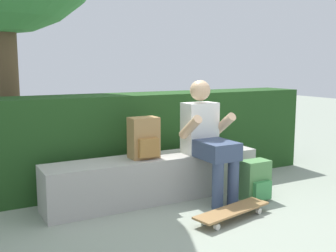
{
  "coord_description": "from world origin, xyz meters",
  "views": [
    {
      "loc": [
        -1.77,
        -3.19,
        1.34
      ],
      "look_at": [
        0.11,
        0.26,
        0.75
      ],
      "focal_mm": 43.33,
      "sensor_mm": 36.0,
      "label": 1
    }
  ],
  "objects_px": {
    "person_skater": "(207,136)",
    "bench_main": "(155,178)",
    "skateboard_near_person": "(232,211)",
    "backpack_on_bench": "(144,138)",
    "backpack_on_ground": "(256,181)"
  },
  "relations": [
    {
      "from": "skateboard_near_person",
      "to": "backpack_on_bench",
      "type": "distance_m",
      "value": 1.08
    },
    {
      "from": "backpack_on_bench",
      "to": "backpack_on_ground",
      "type": "relative_size",
      "value": 1.0
    },
    {
      "from": "backpack_on_bench",
      "to": "skateboard_near_person",
      "type": "bearing_deg",
      "value": -59.27
    },
    {
      "from": "bench_main",
      "to": "backpack_on_ground",
      "type": "xyz_separation_m",
      "value": [
        0.88,
        -0.49,
        -0.03
      ]
    },
    {
      "from": "person_skater",
      "to": "skateboard_near_person",
      "type": "height_order",
      "value": "person_skater"
    },
    {
      "from": "person_skater",
      "to": "backpack_on_ground",
      "type": "xyz_separation_m",
      "value": [
        0.39,
        -0.28,
        -0.45
      ]
    },
    {
      "from": "bench_main",
      "to": "backpack_on_ground",
      "type": "height_order",
      "value": "bench_main"
    },
    {
      "from": "person_skater",
      "to": "bench_main",
      "type": "bearing_deg",
      "value": 156.71
    },
    {
      "from": "skateboard_near_person",
      "to": "backpack_on_ground",
      "type": "distance_m",
      "value": 0.63
    },
    {
      "from": "bench_main",
      "to": "backpack_on_bench",
      "type": "distance_m",
      "value": 0.43
    },
    {
      "from": "backpack_on_bench",
      "to": "backpack_on_ground",
      "type": "xyz_separation_m",
      "value": [
        1.0,
        -0.48,
        -0.44
      ]
    },
    {
      "from": "person_skater",
      "to": "skateboard_near_person",
      "type": "distance_m",
      "value": 0.84
    },
    {
      "from": "person_skater",
      "to": "backpack_on_ground",
      "type": "bearing_deg",
      "value": -35.78
    },
    {
      "from": "person_skater",
      "to": "skateboard_near_person",
      "type": "relative_size",
      "value": 1.45
    },
    {
      "from": "backpack_on_bench",
      "to": "bench_main",
      "type": "bearing_deg",
      "value": 4.34
    }
  ]
}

